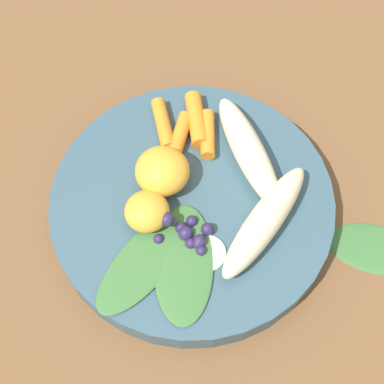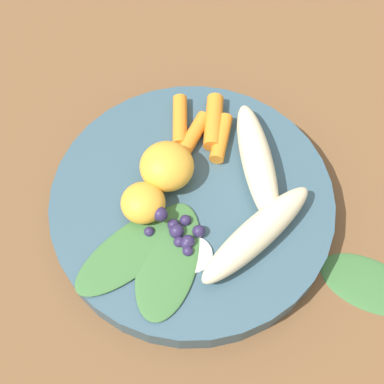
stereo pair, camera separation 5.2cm
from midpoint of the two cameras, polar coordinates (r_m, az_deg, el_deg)
ground_plane at (r=0.56m, az=2.67°, el=-2.27°), size 2.40×2.40×0.00m
bowl at (r=0.54m, az=2.73°, el=-1.54°), size 0.29×0.29×0.03m
banana_peeled_left at (r=0.54m, az=9.77°, el=3.08°), size 0.05×0.14×0.03m
banana_peeled_right at (r=0.50m, az=9.97°, el=-4.70°), size 0.14×0.09×0.03m
orange_segment_near at (r=0.51m, az=-2.53°, el=-1.02°), size 0.04×0.04×0.03m
orange_segment_far at (r=0.52m, az=0.11°, el=2.54°), size 0.05×0.05×0.04m
carrot_front at (r=0.56m, az=5.82°, el=5.57°), size 0.04×0.06×0.02m
carrot_mid_left at (r=0.57m, az=4.97°, el=7.33°), size 0.04×0.07×0.02m
carrot_mid_right at (r=0.56m, az=2.78°, el=5.85°), size 0.05×0.05×0.02m
carrot_rear at (r=0.57m, az=1.32°, el=7.46°), size 0.03×0.06×0.02m
blueberry_pile at (r=0.50m, az=1.45°, el=-4.52°), size 0.06×0.05×0.03m
coconut_shred_patch at (r=0.50m, az=3.09°, el=-7.04°), size 0.04×0.04×0.00m
kale_leaf_left at (r=0.50m, az=-3.57°, el=-6.51°), size 0.14×0.10×0.01m
kale_leaf_right at (r=0.50m, az=0.44°, el=-7.57°), size 0.11×0.13×0.01m
kale_leaf_stray at (r=0.56m, az=21.13°, el=-9.41°), size 0.11×0.11×0.01m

